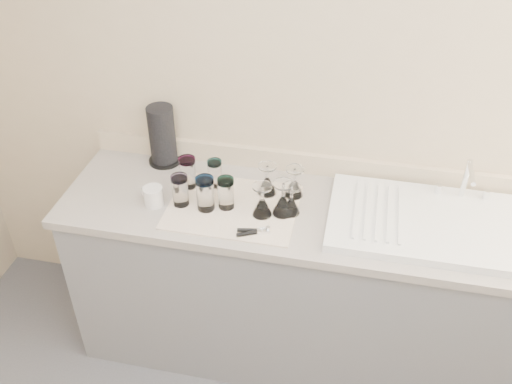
% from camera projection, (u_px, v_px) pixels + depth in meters
% --- Properties ---
extents(room_envelope, '(3.54, 3.50, 2.52)m').
position_uv_depth(room_envelope, '(217.00, 317.00, 1.12)').
color(room_envelope, '#4E4E53').
rests_on(room_envelope, ground).
extents(counter_unit, '(2.06, 0.62, 0.90)m').
position_uv_depth(counter_unit, '(292.00, 282.00, 2.72)').
color(counter_unit, slate).
rests_on(counter_unit, ground).
extents(sink_unit, '(0.82, 0.50, 0.22)m').
position_uv_depth(sink_unit, '(429.00, 222.00, 2.35)').
color(sink_unit, white).
rests_on(sink_unit, counter_unit).
extents(dish_towel, '(0.55, 0.42, 0.01)m').
position_uv_depth(dish_towel, '(233.00, 207.00, 2.45)').
color(dish_towel, white).
rests_on(dish_towel, counter_unit).
extents(tumbler_teal, '(0.07, 0.07, 0.15)m').
position_uv_depth(tumbler_teal, '(188.00, 172.00, 2.53)').
color(tumbler_teal, white).
rests_on(tumbler_teal, dish_towel).
extents(tumbler_cyan, '(0.06, 0.06, 0.13)m').
position_uv_depth(tumbler_cyan, '(215.00, 173.00, 2.54)').
color(tumbler_cyan, white).
rests_on(tumbler_cyan, dish_towel).
extents(tumbler_magenta, '(0.07, 0.07, 0.14)m').
position_uv_depth(tumbler_magenta, '(180.00, 190.00, 2.42)').
color(tumbler_magenta, white).
rests_on(tumbler_magenta, dish_towel).
extents(tumbler_blue, '(0.08, 0.08, 0.16)m').
position_uv_depth(tumbler_blue, '(205.00, 193.00, 2.39)').
color(tumbler_blue, white).
rests_on(tumbler_blue, dish_towel).
extents(tumbler_lavender, '(0.07, 0.07, 0.14)m').
position_uv_depth(tumbler_lavender, '(226.00, 193.00, 2.41)').
color(tumbler_lavender, white).
rests_on(tumbler_lavender, dish_towel).
extents(goblet_back_left, '(0.08, 0.08, 0.15)m').
position_uv_depth(goblet_back_left, '(267.00, 184.00, 2.50)').
color(goblet_back_left, white).
rests_on(goblet_back_left, dish_towel).
extents(goblet_back_right, '(0.08, 0.08, 0.14)m').
position_uv_depth(goblet_back_right, '(294.00, 186.00, 2.49)').
color(goblet_back_right, white).
rests_on(goblet_back_right, dish_towel).
extents(goblet_front_left, '(0.08, 0.08, 0.15)m').
position_uv_depth(goblet_front_left, '(262.00, 205.00, 2.38)').
color(goblet_front_left, white).
rests_on(goblet_front_left, dish_towel).
extents(goblet_front_right, '(0.09, 0.09, 0.16)m').
position_uv_depth(goblet_front_right, '(283.00, 203.00, 2.38)').
color(goblet_front_right, white).
rests_on(goblet_front_right, dish_towel).
extents(goblet_extra, '(0.08, 0.08, 0.14)m').
position_uv_depth(goblet_extra, '(291.00, 204.00, 2.39)').
color(goblet_extra, white).
rests_on(goblet_extra, dish_towel).
extents(can_opener, '(0.14, 0.08, 0.02)m').
position_uv_depth(can_opener, '(253.00, 231.00, 2.30)').
color(can_opener, silver).
rests_on(can_opener, dish_towel).
extents(white_mug, '(0.13, 0.11, 0.09)m').
position_uv_depth(white_mug, '(153.00, 196.00, 2.45)').
color(white_mug, silver).
rests_on(white_mug, counter_unit).
extents(paper_towel_roll, '(0.15, 0.15, 0.29)m').
position_uv_depth(paper_towel_roll, '(162.00, 136.00, 2.66)').
color(paper_towel_roll, black).
rests_on(paper_towel_roll, counter_unit).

